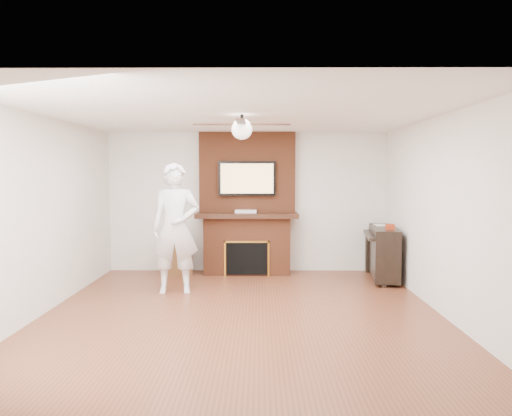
{
  "coord_description": "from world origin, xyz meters",
  "views": [
    {
      "loc": [
        0.22,
        -6.25,
        1.77
      ],
      "look_at": [
        0.17,
        0.9,
        1.27
      ],
      "focal_mm": 35.0,
      "sensor_mm": 36.0,
      "label": 1
    }
  ],
  "objects_px": {
    "fireplace": "(247,217)",
    "person": "(175,228)",
    "side_table": "(177,257)",
    "piano": "(383,251)"
  },
  "relations": [
    {
      "from": "fireplace",
      "to": "person",
      "type": "relative_size",
      "value": 1.3
    },
    {
      "from": "fireplace",
      "to": "person",
      "type": "bearing_deg",
      "value": -124.49
    },
    {
      "from": "side_table",
      "to": "piano",
      "type": "distance_m",
      "value": 3.57
    },
    {
      "from": "fireplace",
      "to": "side_table",
      "type": "xyz_separation_m",
      "value": [
        -1.25,
        -0.07,
        -0.71
      ]
    },
    {
      "from": "fireplace",
      "to": "person",
      "type": "height_order",
      "value": "fireplace"
    },
    {
      "from": "person",
      "to": "side_table",
      "type": "xyz_separation_m",
      "value": [
        -0.22,
        1.42,
        -0.67
      ]
    },
    {
      "from": "person",
      "to": "side_table",
      "type": "bearing_deg",
      "value": 92.74
    },
    {
      "from": "fireplace",
      "to": "side_table",
      "type": "bearing_deg",
      "value": -176.92
    },
    {
      "from": "person",
      "to": "piano",
      "type": "xyz_separation_m",
      "value": [
        3.31,
        0.94,
        -0.49
      ]
    },
    {
      "from": "person",
      "to": "fireplace",
      "type": "bearing_deg",
      "value": 49.33
    }
  ]
}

